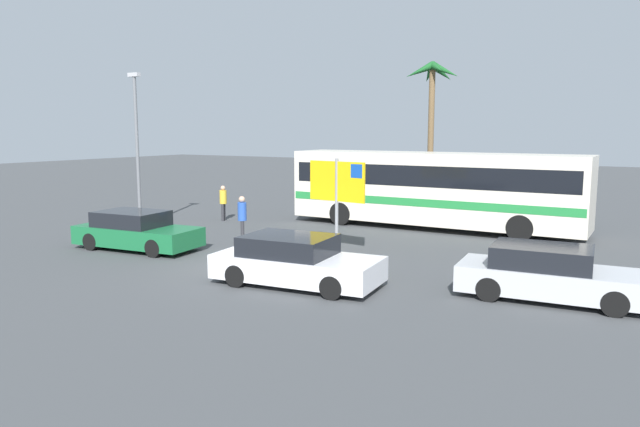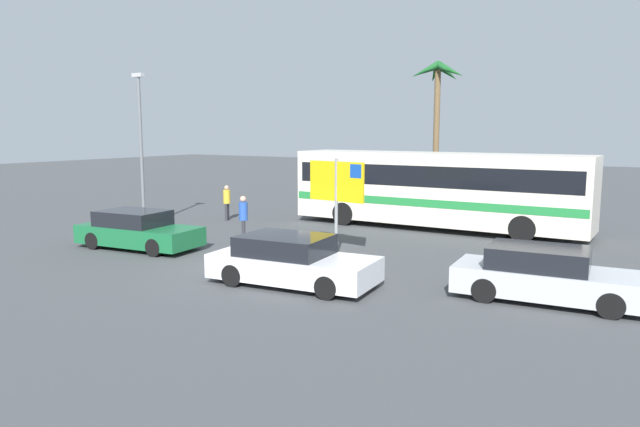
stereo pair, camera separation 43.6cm
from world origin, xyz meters
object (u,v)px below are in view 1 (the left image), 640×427
at_px(ferry_sign, 338,185).
at_px(car_green, 136,231).
at_px(bus_front_coach, 433,186).
at_px(car_white, 295,261).
at_px(pedestrian_near_sign, 242,215).
at_px(car_silver, 549,274).
at_px(pedestrian_crossing_lot, 223,200).

xyz_separation_m(ferry_sign, car_green, (-6.51, -2.65, -1.69)).
distance_m(bus_front_coach, ferry_sign, 6.73).
height_order(car_green, car_white, same).
xyz_separation_m(car_green, pedestrian_near_sign, (2.50, 2.73, 0.39)).
relative_size(bus_front_coach, ferry_sign, 3.81).
relative_size(bus_front_coach, car_silver, 2.69).
bearing_deg(car_silver, ferry_sign, 159.93).
relative_size(bus_front_coach, pedestrian_near_sign, 7.04).
bearing_deg(car_green, car_silver, -2.45).
bearing_deg(pedestrian_crossing_lot, pedestrian_near_sign, 118.06).
distance_m(ferry_sign, car_white, 4.29).
bearing_deg(pedestrian_near_sign, car_white, 102.39).
bearing_deg(car_white, bus_front_coach, 84.13).
distance_m(bus_front_coach, car_green, 11.96).
bearing_deg(car_white, ferry_sign, 96.46).
relative_size(car_white, pedestrian_crossing_lot, 2.86).
bearing_deg(bus_front_coach, pedestrian_crossing_lot, -163.21).
height_order(car_green, car_silver, same).
bearing_deg(car_white, pedestrian_crossing_lot, 133.43).
distance_m(ferry_sign, car_silver, 7.37).
distance_m(car_silver, pedestrian_crossing_lot, 16.11).
relative_size(bus_front_coach, car_white, 2.65).
height_order(car_silver, pedestrian_near_sign, pedestrian_near_sign).
bearing_deg(pedestrian_crossing_lot, ferry_sign, 135.51).
bearing_deg(car_silver, car_green, 178.62).
height_order(bus_front_coach, car_silver, bus_front_coach).
bearing_deg(car_silver, car_white, -166.88).
xyz_separation_m(ferry_sign, pedestrian_near_sign, (-4.01, 0.08, -1.30)).
relative_size(car_green, pedestrian_near_sign, 2.63).
bearing_deg(car_silver, pedestrian_near_sign, 165.11).
relative_size(car_green, pedestrian_crossing_lot, 2.84).
distance_m(ferry_sign, pedestrian_crossing_lot, 9.10).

